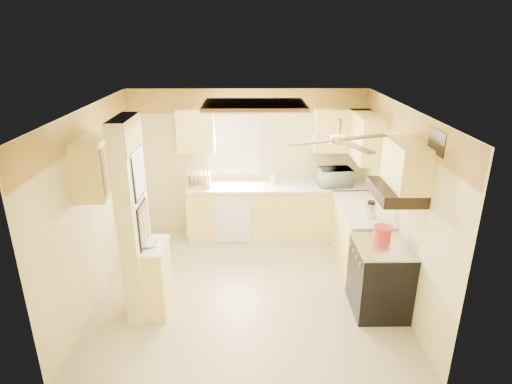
{
  "coord_description": "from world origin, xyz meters",
  "views": [
    {
      "loc": [
        0.04,
        -5.2,
        3.37
      ],
      "look_at": [
        0.12,
        0.35,
        1.28
      ],
      "focal_mm": 30.0,
      "sensor_mm": 36.0,
      "label": 1
    }
  ],
  "objects_px": {
    "stove": "(380,277)",
    "bowl": "(150,244)",
    "kettle": "(371,210)",
    "microwave": "(335,177)",
    "dutch_oven": "(383,232)"
  },
  "relations": [
    {
      "from": "microwave",
      "to": "bowl",
      "type": "bearing_deg",
      "value": 32.8
    },
    {
      "from": "stove",
      "to": "bowl",
      "type": "relative_size",
      "value": 4.88
    },
    {
      "from": "bowl",
      "to": "dutch_oven",
      "type": "xyz_separation_m",
      "value": [
        2.89,
        0.23,
        0.03
      ]
    },
    {
      "from": "bowl",
      "to": "kettle",
      "type": "relative_size",
      "value": 0.79
    },
    {
      "from": "dutch_oven",
      "to": "microwave",
      "type": "bearing_deg",
      "value": 97.54
    },
    {
      "from": "stove",
      "to": "dutch_oven",
      "type": "xyz_separation_m",
      "value": [
        0.04,
        0.2,
        0.53
      ]
    },
    {
      "from": "microwave",
      "to": "dutch_oven",
      "type": "bearing_deg",
      "value": 91.21
    },
    {
      "from": "stove",
      "to": "bowl",
      "type": "height_order",
      "value": "bowl"
    },
    {
      "from": "stove",
      "to": "kettle",
      "type": "bearing_deg",
      "value": 86.79
    },
    {
      "from": "bowl",
      "to": "kettle",
      "type": "xyz_separation_m",
      "value": [
        2.89,
        0.82,
        0.09
      ]
    },
    {
      "from": "bowl",
      "to": "kettle",
      "type": "bearing_deg",
      "value": 15.83
    },
    {
      "from": "microwave",
      "to": "bowl",
      "type": "distance_m",
      "value": 3.4
    },
    {
      "from": "dutch_oven",
      "to": "kettle",
      "type": "xyz_separation_m",
      "value": [
        0.0,
        0.59,
        0.06
      ]
    },
    {
      "from": "microwave",
      "to": "stove",
      "type": "bearing_deg",
      "value": 89.32
    },
    {
      "from": "stove",
      "to": "bowl",
      "type": "distance_m",
      "value": 2.89
    }
  ]
}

